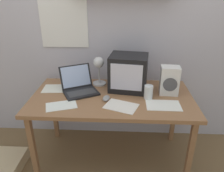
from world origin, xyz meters
TOP-DOWN VIEW (x-y plane):
  - ground_plane at (0.00, 0.00)m, footprint 12.00×12.00m
  - back_wall at (0.00, 0.48)m, footprint 5.60×0.24m
  - corner_desk at (0.00, 0.00)m, footprint 1.49×0.78m
  - crt_monitor at (0.15, 0.16)m, footprint 0.39×0.34m
  - laptop at (-0.33, 0.09)m, footprint 0.42×0.42m
  - desk_lamp at (-0.14, 0.22)m, footprint 0.14×0.19m
  - juice_glass at (0.33, -0.04)m, footprint 0.08×0.08m
  - space_heater at (0.53, 0.07)m, footprint 0.18×0.14m
  - computer_mouse at (-0.05, -0.08)m, footprint 0.08×0.11m
  - loose_paper_near_monitor at (0.09, -0.19)m, footprint 0.32×0.27m
  - printed_handout at (-0.56, 0.13)m, footprint 0.27×0.21m
  - loose_paper_near_laptop at (-0.42, -0.21)m, footprint 0.29×0.23m
  - open_notebook at (0.45, -0.16)m, footprint 0.29×0.19m
  - floor_cushion at (-1.06, -0.22)m, footprint 0.36×0.36m

SIDE VIEW (x-z plane):
  - ground_plane at x=0.00m, z-range 0.00..0.00m
  - floor_cushion at x=-1.06m, z-range 0.00..0.12m
  - corner_desk at x=0.00m, z-range 0.30..1.03m
  - loose_paper_near_monitor at x=0.09m, z-range 0.73..0.73m
  - printed_handout at x=-0.56m, z-range 0.73..0.73m
  - loose_paper_near_laptop at x=-0.42m, z-range 0.73..0.73m
  - open_notebook at x=0.45m, z-range 0.73..0.73m
  - computer_mouse at x=-0.05m, z-range 0.73..0.76m
  - juice_glass at x=0.33m, z-range 0.72..0.85m
  - laptop at x=-0.33m, z-range 0.68..0.90m
  - space_heater at x=0.53m, z-range 0.73..1.00m
  - crt_monitor at x=0.15m, z-range 0.73..1.08m
  - desk_lamp at x=-0.14m, z-range 0.78..1.09m
  - back_wall at x=0.00m, z-range 0.01..2.61m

